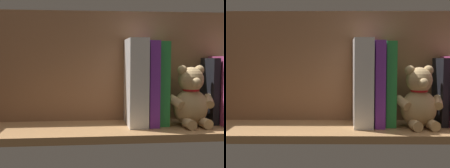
# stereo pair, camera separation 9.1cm
# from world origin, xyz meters

# --- Properties ---
(ground_plane) EXTENTS (1.10, 0.24, 0.02)m
(ground_plane) POSITION_xyz_m (0.00, 0.00, -0.01)
(ground_plane) COLOR #A87A4C
(shelf_back_panel) EXTENTS (1.10, 0.02, 0.36)m
(shelf_back_panel) POSITION_xyz_m (0.00, -0.10, 0.18)
(shelf_back_panel) COLOR #926445
(shelf_back_panel) RESTS_ON ground_plane
(book_5) EXTENTS (0.02, 0.11, 0.21)m
(book_5) POSITION_xyz_m (-0.32, -0.03, 0.10)
(book_5) COLOR black
(book_5) RESTS_ON ground_plane
(teddy_bear) EXTENTS (0.15, 0.13, 0.19)m
(teddy_bear) POSITION_xyz_m (-0.24, 0.01, 0.08)
(teddy_bear) COLOR tan
(teddy_bear) RESTS_ON ground_plane
(book_6) EXTENTS (0.03, 0.12, 0.26)m
(book_6) POSITION_xyz_m (-0.16, -0.03, 0.13)
(book_6) COLOR green
(book_6) RESTS_ON ground_plane
(book_7) EXTENTS (0.03, 0.13, 0.26)m
(book_7) POSITION_xyz_m (-0.12, -0.02, 0.13)
(book_7) COLOR purple
(book_7) RESTS_ON ground_plane
(dictionary_thick_white) EXTENTS (0.06, 0.14, 0.27)m
(dictionary_thick_white) POSITION_xyz_m (-0.08, -0.02, 0.13)
(dictionary_thick_white) COLOR white
(dictionary_thick_white) RESTS_ON ground_plane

